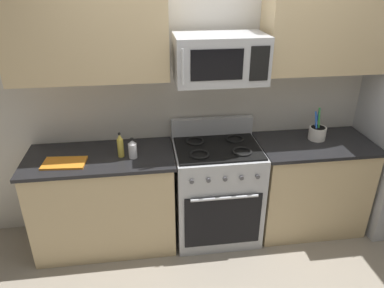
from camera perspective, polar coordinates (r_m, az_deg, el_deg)
name	(u,v)px	position (r m, az deg, el deg)	size (l,w,h in m)	color
ground_plane	(231,285)	(3.18, 6.13, -21.21)	(16.00, 16.00, 0.00)	gray
wall_back	(211,93)	(3.36, 2.99, 8.12)	(8.00, 0.10, 2.60)	beige
counter_left	(105,201)	(3.36, -13.58, -8.70)	(1.25, 0.61, 0.91)	tan
range_oven	(216,190)	(3.38, 3.84, -7.33)	(0.76, 0.65, 1.09)	#B2B5BA
counter_right	(309,185)	(3.66, 17.97, -6.16)	(1.03, 0.61, 0.91)	tan
microwave	(220,59)	(2.92, 4.45, 13.28)	(0.72, 0.44, 0.37)	#B2B5BA
upper_cabinets_left	(86,35)	(2.98, -16.35, 16.17)	(1.24, 0.34, 0.70)	tan
upper_cabinets_right	(326,30)	(3.32, 20.37, 16.55)	(1.02, 0.34, 0.70)	tan
utensil_crock	(317,132)	(3.50, 19.17, 1.74)	(0.15, 0.15, 0.30)	white
cutting_board	(64,163)	(3.08, -19.51, -2.84)	(0.34, 0.20, 0.02)	orange
bottle_vinegar	(133,149)	(3.01, -9.36, -0.77)	(0.07, 0.07, 0.18)	silver
bottle_oil	(120,146)	(3.04, -11.24, -0.27)	(0.05, 0.05, 0.21)	gold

